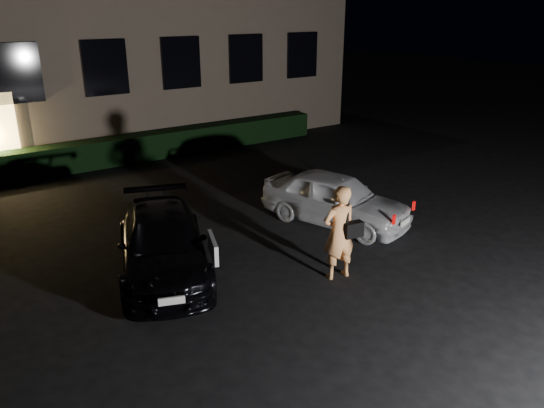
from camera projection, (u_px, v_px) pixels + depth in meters
ground at (331, 302)px, 9.20m from camera, size 80.00×80.00×0.00m
hedge at (119, 151)px, 17.12m from camera, size 15.00×0.70×0.85m
sedan at (163, 243)px, 10.11m from camera, size 2.87×4.27×1.15m
hatch at (335, 198)px, 12.34m from camera, size 2.47×3.85×1.22m
man at (339, 232)px, 9.75m from camera, size 0.76×0.53×1.82m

